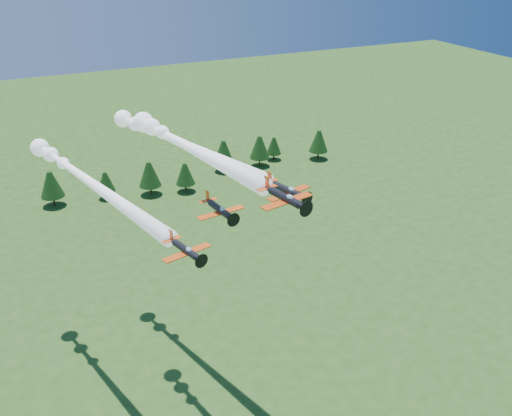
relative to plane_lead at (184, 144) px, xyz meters
name	(u,v)px	position (x,y,z in m)	size (l,w,h in m)	color
plane_lead	(184,144)	(0.00, 0.00, 0.00)	(14.35, 45.47, 3.70)	black
plane_left	(85,178)	(-14.56, 13.43, -8.53)	(19.12, 57.74, 3.70)	black
plane_right	(175,140)	(3.07, 15.57, -4.73)	(20.12, 54.09, 3.70)	black
plane_slot	(220,210)	(1.67, -10.85, -7.31)	(7.94, 8.64, 2.77)	black
treeline	(121,175)	(6.76, 93.19, -42.17)	(174.95, 20.05, 11.74)	#382314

